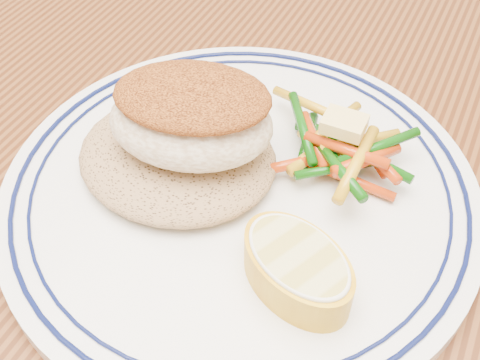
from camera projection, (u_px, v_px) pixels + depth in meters
name	position (u px, v px, depth m)	size (l,w,h in m)	color
dining_table	(216.00, 247.00, 0.48)	(1.50, 0.90, 0.75)	#44200D
plate	(240.00, 191.00, 0.38)	(0.30, 0.30, 0.02)	white
rice_pilaf	(177.00, 153.00, 0.38)	(0.13, 0.11, 0.02)	#94714A
fish_fillet	(191.00, 116.00, 0.36)	(0.11, 0.09, 0.05)	#EFE1C5
vegetable_pile	(337.00, 149.00, 0.38)	(0.11, 0.10, 0.03)	gold
butter_pat	(344.00, 124.00, 0.37)	(0.03, 0.02, 0.01)	#F6D778
lemon_wedge	(297.00, 268.00, 0.32)	(0.09, 0.09, 0.03)	gold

